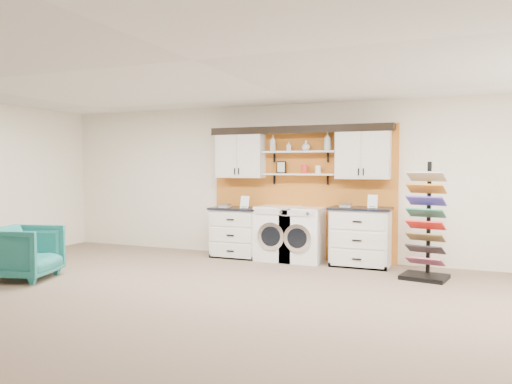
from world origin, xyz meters
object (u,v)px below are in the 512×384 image
at_px(base_cabinet_right, 360,237).
at_px(base_cabinet_left, 237,232).
at_px(dryer, 303,235).
at_px(armchair, 25,252).
at_px(sample_rack, 426,242).
at_px(washer, 277,233).

bearing_deg(base_cabinet_right, base_cabinet_left, 180.00).
relative_size(dryer, armchair, 1.09).
height_order(base_cabinet_left, sample_rack, sample_rack).
bearing_deg(base_cabinet_left, dryer, -0.15).
relative_size(base_cabinet_left, base_cabinet_right, 0.93).
height_order(base_cabinet_left, washer, washer).
xyz_separation_m(washer, armchair, (-2.97, -2.82, -0.09)).
height_order(washer, armchair, washer).
distance_m(base_cabinet_left, sample_rack, 3.38).
xyz_separation_m(dryer, armchair, (-3.45, -2.82, -0.08)).
bearing_deg(sample_rack, base_cabinet_left, -178.97).
bearing_deg(washer, base_cabinet_left, 179.75).
height_order(washer, dryer, washer).
bearing_deg(base_cabinet_left, sample_rack, -10.03).
relative_size(sample_rack, armchair, 2.01).
distance_m(dryer, sample_rack, 2.15).
bearing_deg(dryer, armchair, -140.67).
xyz_separation_m(base_cabinet_left, dryer, (1.26, -0.00, 0.02)).
bearing_deg(base_cabinet_right, armchair, -147.55).
distance_m(base_cabinet_right, washer, 1.48).
relative_size(base_cabinet_left, dryer, 0.98).
xyz_separation_m(base_cabinet_left, washer, (0.78, -0.00, 0.02)).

